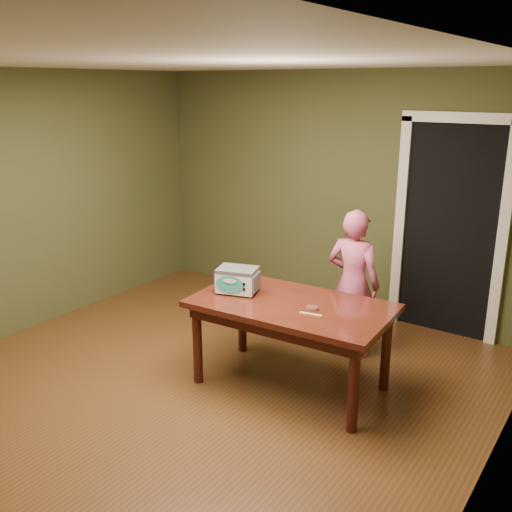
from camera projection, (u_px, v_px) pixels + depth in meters
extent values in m
plane|color=#583619|center=(185.00, 395.00, 4.67)|extent=(5.00, 5.00, 0.00)
cube|color=#474826|center=(333.00, 193.00, 6.26)|extent=(4.50, 0.02, 2.60)
cube|color=#474826|center=(6.00, 207.00, 5.53)|extent=(0.02, 5.00, 2.60)
cube|color=#474826|center=(490.00, 307.00, 3.06)|extent=(0.02, 5.00, 2.60)
cube|color=white|center=(171.00, 61.00, 3.92)|extent=(4.50, 5.00, 0.02)
cube|color=black|center=(459.00, 226.00, 5.85)|extent=(0.90, 0.60, 2.10)
cube|color=black|center=(449.00, 232.00, 5.61)|extent=(0.90, 0.02, 2.10)
cube|color=white|center=(400.00, 225.00, 5.87)|extent=(0.10, 0.06, 2.20)
cube|color=white|center=(503.00, 240.00, 5.32)|extent=(0.10, 0.06, 2.20)
cube|color=white|center=(460.00, 117.00, 5.28)|extent=(1.10, 0.06, 0.10)
cube|color=#38150C|center=(291.00, 306.00, 4.62)|extent=(1.65, 1.00, 0.05)
cube|color=#35110D|center=(291.00, 314.00, 4.64)|extent=(1.53, 0.87, 0.10)
cylinder|color=#35110D|center=(197.00, 344.00, 4.79)|extent=(0.08, 0.08, 0.70)
cylinder|color=#35110D|center=(242.00, 316.00, 5.36)|extent=(0.08, 0.08, 0.70)
cylinder|color=#35110D|center=(354.00, 389.00, 4.09)|extent=(0.08, 0.08, 0.70)
cylinder|color=#35110D|center=(386.00, 351.00, 4.67)|extent=(0.08, 0.08, 0.70)
cylinder|color=#4C4F54|center=(219.00, 293.00, 4.80)|extent=(0.02, 0.02, 0.01)
cylinder|color=#4C4F54|center=(226.00, 286.00, 4.96)|extent=(0.02, 0.02, 0.01)
cylinder|color=#4C4F54|center=(249.00, 297.00, 4.73)|extent=(0.02, 0.02, 0.01)
cylinder|color=#4C4F54|center=(256.00, 290.00, 4.89)|extent=(0.02, 0.02, 0.01)
cube|color=white|center=(238.00, 281.00, 4.82)|extent=(0.38, 0.32, 0.18)
cube|color=#4C4F54|center=(237.00, 270.00, 4.79)|extent=(0.38, 0.32, 0.03)
cube|color=#4C4F54|center=(219.00, 279.00, 4.86)|extent=(0.08, 0.20, 0.14)
cube|color=#4C4F54|center=(257.00, 282.00, 4.77)|extent=(0.08, 0.20, 0.14)
ellipsoid|color=#33B0A2|center=(230.00, 285.00, 4.72)|extent=(0.23, 0.08, 0.15)
cylinder|color=black|center=(244.00, 284.00, 4.67)|extent=(0.02, 0.02, 0.02)
cylinder|color=black|center=(244.00, 289.00, 4.69)|extent=(0.02, 0.02, 0.02)
cylinder|color=silver|center=(312.00, 308.00, 4.48)|extent=(0.10, 0.10, 0.02)
cylinder|color=#53291B|center=(312.00, 307.00, 4.47)|extent=(0.09, 0.09, 0.01)
cube|color=#D4B95C|center=(311.00, 314.00, 4.37)|extent=(0.18, 0.06, 0.01)
imported|color=#C55178|center=(353.00, 283.00, 5.22)|extent=(0.52, 0.35, 1.39)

